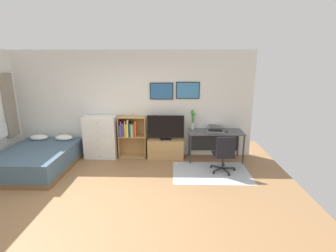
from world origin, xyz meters
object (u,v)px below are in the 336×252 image
Objects in this scene: television at (166,127)px; bamboo_vase at (193,119)px; office_chair at (224,153)px; computer_mouse at (227,131)px; tv_stand at (166,148)px; laptop at (215,128)px; bed at (38,159)px; desk at (215,136)px; dresser at (101,137)px; bookshelf at (130,133)px.

bamboo_vase is (0.68, 0.13, 0.19)m from television.
office_chair is 0.81m from computer_mouse.
tv_stand is 8.77× the size of computer_mouse.
tv_stand is 1.37m from laptop.
bed is 2.30× the size of office_chair.
desk is 2.69× the size of bamboo_vase.
dresser is at bearing 179.96° from desk.
desk is at bearing -0.04° from dresser.
office_chair is at bearing -32.97° from television.
office_chair is at bearing -33.65° from tv_stand.
television is 0.72m from bamboo_vase.
computer_mouse is at bearing -22.06° from laptop.
television reaches higher than laptop.
laptop is 0.92× the size of bamboo_vase.
laptop is (1.25, 0.03, -0.01)m from television.
bamboo_vase is at bearing 3.10° from dresser.
bamboo_vase reaches higher than bed.
dresser is at bearing -171.58° from laptop.
desk is (2.16, -0.07, -0.03)m from bookshelf.
office_chair is 0.95m from laptop.
tv_stand is at bearing 15.47° from bed.
television is at bearing 144.67° from office_chair.
bamboo_vase is at bearing 14.41° from bed.
desk is at bearing -1.78° from bookshelf.
computer_mouse is at bearing 73.10° from office_chair.
tv_stand is at bearing 179.23° from desk.
bookshelf is 1.16× the size of television.
laptop reaches higher than bed.
computer_mouse is (1.51, -0.12, -0.06)m from television.
desk is 1.55× the size of office_chair.
office_chair is (0.07, -0.86, -0.15)m from desk.
bookshelf is at bearing 176.86° from tv_stand.
bookshelf is 0.93m from television.
bookshelf reaches higher than office_chair.
bed is at bearing -171.79° from computer_mouse.
tv_stand is at bearing 174.44° from computer_mouse.
bamboo_vase is at bearing 167.16° from desk.
office_chair is at bearing -104.55° from computer_mouse.
desk is 0.70m from bamboo_vase.
computer_mouse is (0.26, -0.13, 0.15)m from desk.
computer_mouse is (0.26, -0.15, -0.05)m from laptop.
bookshelf is at bearing 4.94° from dresser.
laptop is at bearing 84.65° from desk.
office_chair is at bearing -85.22° from desk.
television is 1.61m from office_chair.
desk is at bearing 153.62° from computer_mouse.
office_chair is (2.98, -0.86, -0.08)m from dresser.
desk is 2.91× the size of laptop.
bookshelf is (2.01, 0.84, 0.39)m from bed.
bed is 1.85× the size of bookshelf.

